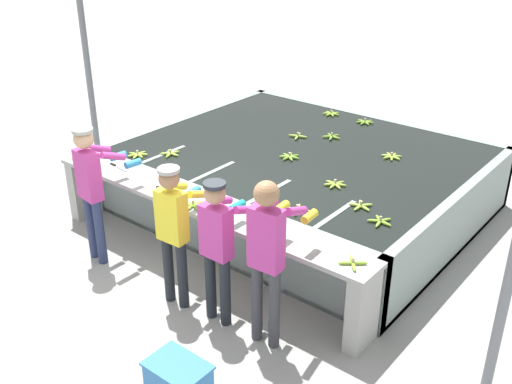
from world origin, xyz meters
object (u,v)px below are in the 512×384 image
at_px(worker_0, 92,182).
at_px(banana_bunch_floating_8, 170,153).
at_px(banana_bunch_ledge_0, 82,158).
at_px(banana_bunch_ledge_1, 353,263).
at_px(banana_bunch_floating_1, 380,221).
at_px(banana_bunch_ledge_2, 193,205).
at_px(banana_bunch_floating_6, 365,122).
at_px(support_post_left, 89,80).
at_px(worker_3, 268,248).
at_px(banana_bunch_floating_10, 138,154).
at_px(worker_2, 219,239).
at_px(banana_bunch_floating_2, 332,137).
at_px(worker_1, 175,224).
at_px(banana_bunch_floating_5, 331,114).
at_px(banana_bunch_floating_4, 392,156).
at_px(banana_bunch_floating_9, 290,157).
at_px(banana_bunch_floating_3, 361,206).
at_px(knife_1, 165,189).
at_px(banana_bunch_floating_11, 335,184).
at_px(banana_bunch_floating_7, 298,136).
at_px(crate, 178,379).
at_px(knife_0, 116,166).
at_px(banana_bunch_floating_0, 297,209).

distance_m(worker_0, banana_bunch_floating_8, 1.40).
xyz_separation_m(banana_bunch_ledge_0, banana_bunch_ledge_1, (4.06, 0.03, 0.00)).
distance_m(banana_bunch_floating_1, banana_bunch_ledge_2, 2.04).
distance_m(banana_bunch_floating_6, support_post_left, 4.15).
relative_size(worker_3, banana_bunch_floating_10, 6.21).
height_order(worker_2, banana_bunch_floating_2, worker_2).
distance_m(worker_1, banana_bunch_floating_6, 4.17).
xyz_separation_m(banana_bunch_floating_1, banana_bunch_ledge_0, (-3.87, -0.92, 0.00)).
distance_m(worker_3, banana_bunch_floating_5, 4.51).
height_order(banana_bunch_floating_4, banana_bunch_floating_9, same).
xyz_separation_m(banana_bunch_floating_2, banana_bunch_floating_3, (1.43, -1.64, 0.00)).
bearing_deg(banana_bunch_floating_1, knife_1, -159.74).
distance_m(banana_bunch_floating_4, banana_bunch_floating_6, 1.39).
bearing_deg(banana_bunch_floating_2, banana_bunch_floating_5, 122.96).
bearing_deg(banana_bunch_floating_5, banana_bunch_floating_11, -56.47).
xyz_separation_m(banana_bunch_floating_7, banana_bunch_ledge_2, (0.36, -2.51, 0.00)).
height_order(banana_bunch_floating_3, banana_bunch_floating_6, same).
bearing_deg(worker_2, crate, -67.32).
bearing_deg(banana_bunch_floating_4, banana_bunch_floating_3, -74.80).
distance_m(banana_bunch_floating_2, banana_bunch_floating_11, 1.61).
distance_m(banana_bunch_floating_3, knife_0, 3.15).
xyz_separation_m(banana_bunch_floating_0, knife_0, (-2.50, -0.46, -0.01)).
relative_size(banana_bunch_floating_7, banana_bunch_floating_8, 1.00).
bearing_deg(worker_1, banana_bunch_floating_4, 75.55).
bearing_deg(crate, support_post_left, 150.06).
relative_size(banana_bunch_ledge_0, knife_0, 0.79).
xyz_separation_m(banana_bunch_floating_10, banana_bunch_ledge_2, (1.62, -0.60, 0.00)).
height_order(banana_bunch_floating_1, banana_bunch_floating_3, same).
bearing_deg(banana_bunch_floating_6, banana_bunch_ledge_2, -91.13).
distance_m(banana_bunch_floating_3, crate, 2.74).
xyz_separation_m(banana_bunch_floating_7, banana_bunch_ledge_0, (-1.71, -2.46, 0.00)).
bearing_deg(worker_3, banana_bunch_floating_4, 96.05).
xyz_separation_m(banana_bunch_floating_1, banana_bunch_floating_7, (-2.16, 1.54, 0.00)).
distance_m(banana_bunch_floating_4, banana_bunch_ledge_2, 2.86).
bearing_deg(worker_3, knife_1, 165.28).
height_order(banana_bunch_floating_9, banana_bunch_ledge_2, banana_bunch_ledge_2).
distance_m(banana_bunch_floating_2, banana_bunch_floating_8, 2.32).
distance_m(worker_0, banana_bunch_floating_3, 3.07).
xyz_separation_m(worker_2, banana_bunch_ledge_2, (-0.78, 0.43, -0.04)).
distance_m(banana_bunch_floating_6, banana_bunch_ledge_1, 4.06).
height_order(banana_bunch_floating_9, banana_bunch_floating_11, same).
bearing_deg(banana_bunch_floating_5, banana_bunch_floating_2, -57.04).
xyz_separation_m(worker_1, knife_0, (-1.77, 0.68, -0.06)).
xyz_separation_m(banana_bunch_ledge_2, knife_0, (-1.54, 0.18, -0.01)).
bearing_deg(worker_3, banana_bunch_floating_3, 86.93).
xyz_separation_m(worker_3, banana_bunch_floating_0, (-0.41, 1.05, -0.16)).
height_order(banana_bunch_floating_4, banana_bunch_floating_7, same).
distance_m(banana_bunch_floating_9, banana_bunch_floating_11, 0.99).
xyz_separation_m(worker_0, banana_bunch_floating_10, (-0.48, 1.08, -0.12)).
distance_m(banana_bunch_floating_10, banana_bunch_ledge_0, 0.72).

